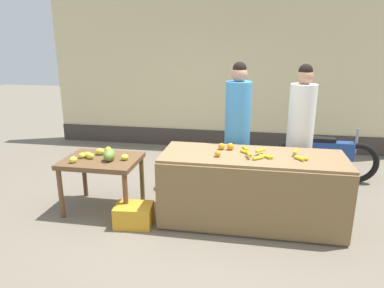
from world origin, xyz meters
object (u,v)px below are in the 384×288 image
object	(u,v)px
produce_sack	(172,172)
vendor_woman_blue_shirt	(237,132)
parked_motorcycle	(325,157)
produce_crate	(134,215)
vendor_woman_white_shirt	(300,135)

from	to	relation	value
produce_sack	vendor_woman_blue_shirt	bearing A→B (deg)	-10.21
vendor_woman_blue_shirt	produce_sack	distance (m)	1.20
parked_motorcycle	produce_sack	bearing A→B (deg)	-163.20
parked_motorcycle	produce_sack	xyz separation A→B (m)	(-2.30, -0.70, -0.14)
produce_sack	produce_crate	bearing A→B (deg)	-99.38
vendor_woman_white_shirt	produce_crate	world-z (taller)	vendor_woman_white_shirt
vendor_woman_white_shirt	produce_sack	world-z (taller)	vendor_woman_white_shirt
vendor_woman_blue_shirt	produce_sack	world-z (taller)	vendor_woman_blue_shirt
vendor_woman_blue_shirt	produce_sack	bearing A→B (deg)	169.79
produce_crate	produce_sack	distance (m)	1.19
produce_crate	produce_sack	bearing A→B (deg)	80.62
vendor_woman_blue_shirt	produce_crate	size ratio (longest dim) A/B	4.29
vendor_woman_blue_shirt	produce_crate	world-z (taller)	vendor_woman_blue_shirt
vendor_woman_blue_shirt	vendor_woman_white_shirt	bearing A→B (deg)	2.80
vendor_woman_white_shirt	produce_sack	size ratio (longest dim) A/B	3.64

